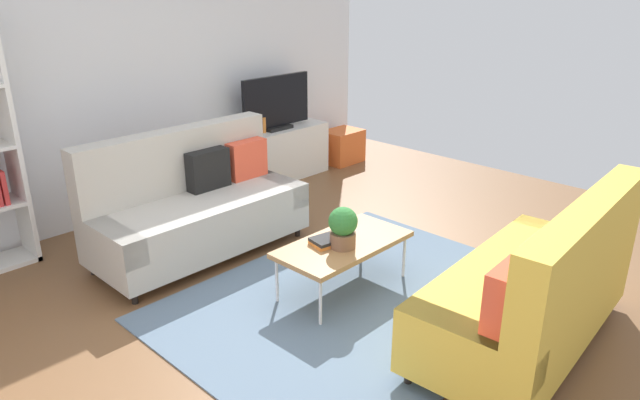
# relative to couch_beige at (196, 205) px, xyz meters

# --- Properties ---
(ground_plane) EXTENTS (7.68, 7.68, 0.00)m
(ground_plane) POSITION_rel_couch_beige_xyz_m (0.30, -1.46, -0.45)
(ground_plane) COLOR brown
(wall_far) EXTENTS (6.40, 0.12, 2.90)m
(wall_far) POSITION_rel_couch_beige_xyz_m (0.30, 1.34, 1.00)
(wall_far) COLOR silver
(wall_far) RESTS_ON ground_plane
(area_rug) EXTENTS (2.90, 2.20, 0.01)m
(area_rug) POSITION_rel_couch_beige_xyz_m (0.33, -1.62, -0.44)
(area_rug) COLOR slate
(area_rug) RESTS_ON ground_plane
(couch_beige) EXTENTS (1.90, 0.84, 1.10)m
(couch_beige) POSITION_rel_couch_beige_xyz_m (0.00, 0.00, 0.00)
(couch_beige) COLOR #B2ADA3
(couch_beige) RESTS_ON ground_plane
(couch_green) EXTENTS (1.95, 0.96, 1.10)m
(couch_green) POSITION_rel_couch_beige_xyz_m (0.67, -2.84, 0.00)
(couch_green) COLOR gold
(couch_green) RESTS_ON ground_plane
(coffee_table) EXTENTS (1.10, 0.56, 0.42)m
(coffee_table) POSITION_rel_couch_beige_xyz_m (0.38, -1.42, -0.05)
(coffee_table) COLOR #9E7042
(coffee_table) RESTS_ON ground_plane
(tv_console) EXTENTS (1.40, 0.44, 0.64)m
(tv_console) POSITION_rel_couch_beige_xyz_m (1.87, 1.00, -0.13)
(tv_console) COLOR silver
(tv_console) RESTS_ON ground_plane
(tv) EXTENTS (1.00, 0.20, 0.64)m
(tv) POSITION_rel_couch_beige_xyz_m (1.87, 0.98, 0.51)
(tv) COLOR black
(tv) RESTS_ON tv_console
(storage_trunk) EXTENTS (0.52, 0.40, 0.44)m
(storage_trunk) POSITION_rel_couch_beige_xyz_m (2.97, 0.90, -0.23)
(storage_trunk) COLOR orange
(storage_trunk) RESTS_ON ground_plane
(potted_plant) EXTENTS (0.22, 0.22, 0.32)m
(potted_plant) POSITION_rel_couch_beige_xyz_m (0.31, -1.48, 0.14)
(potted_plant) COLOR brown
(potted_plant) RESTS_ON coffee_table
(table_book_0) EXTENTS (0.27, 0.23, 0.03)m
(table_book_0) POSITION_rel_couch_beige_xyz_m (0.27, -1.36, -0.01)
(table_book_0) COLOR orange
(table_book_0) RESTS_ON coffee_table
(table_book_1) EXTENTS (0.27, 0.22, 0.03)m
(table_book_1) POSITION_rel_couch_beige_xyz_m (0.27, -1.36, 0.01)
(table_book_1) COLOR #262626
(table_book_1) RESTS_ON table_book_0
(vase_0) EXTENTS (0.12, 0.12, 0.14)m
(vase_0) POSITION_rel_couch_beige_xyz_m (1.29, 1.05, 0.26)
(vase_0) COLOR silver
(vase_0) RESTS_ON tv_console
(vase_1) EXTENTS (0.12, 0.12, 0.18)m
(vase_1) POSITION_rel_couch_beige_xyz_m (1.47, 1.05, 0.28)
(vase_1) COLOR silver
(vase_1) RESTS_ON tv_console
(bottle_0) EXTENTS (0.05, 0.05, 0.18)m
(bottle_0) POSITION_rel_couch_beige_xyz_m (1.65, 0.96, 0.29)
(bottle_0) COLOR orange
(bottle_0) RESTS_ON tv_console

